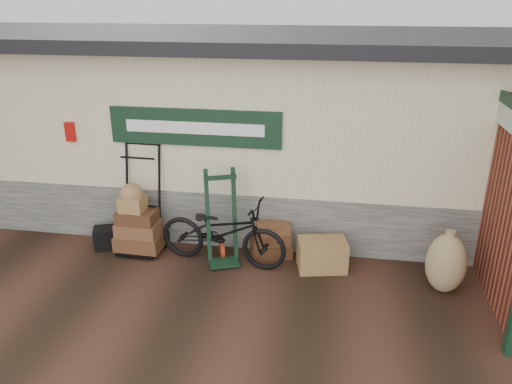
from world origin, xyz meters
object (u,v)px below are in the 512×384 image
at_px(porter_trolley, 141,198).
at_px(black_trunk, 106,238).
at_px(green_barrow, 222,218).
at_px(bicycle, 223,228).
at_px(suitcase_stack, 271,239).
at_px(wicker_hamper, 322,255).

xyz_separation_m(porter_trolley, black_trunk, (-0.60, -0.13, -0.68)).
distance_m(green_barrow, black_trunk, 2.01).
relative_size(green_barrow, bicycle, 0.73).
xyz_separation_m(suitcase_stack, bicycle, (-0.68, -0.34, 0.30)).
bearing_deg(wicker_hamper, bicycle, -177.37).
xyz_separation_m(green_barrow, wicker_hamper, (1.49, 0.02, -0.49)).
distance_m(green_barrow, bicycle, 0.16).
relative_size(suitcase_stack, wicker_hamper, 0.89).
bearing_deg(porter_trolley, black_trunk, -166.15).
bearing_deg(suitcase_stack, wicker_hamper, -19.06).
height_order(porter_trolley, suitcase_stack, porter_trolley).
height_order(green_barrow, wicker_hamper, green_barrow).
bearing_deg(wicker_hamper, black_trunk, 178.70).
bearing_deg(black_trunk, suitcase_stack, 4.25).
bearing_deg(suitcase_stack, bicycle, -153.41).
relative_size(black_trunk, bicycle, 0.18).
height_order(black_trunk, bicycle, bicycle).
bearing_deg(bicycle, wicker_hamper, -79.54).
bearing_deg(suitcase_stack, green_barrow, -157.17).
distance_m(suitcase_stack, black_trunk, 2.64).
bearing_deg(bicycle, green_barrow, 30.79).
relative_size(porter_trolley, wicker_hamper, 2.47).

